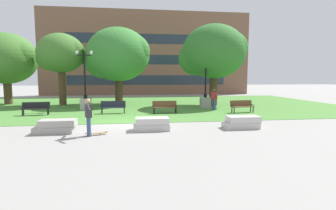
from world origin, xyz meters
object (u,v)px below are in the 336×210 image
skateboard (96,133)px  lamp_post_right (205,95)px  concrete_block_center (56,127)px  park_bench_near_right (165,106)px  person_bystander_near_lawn (214,98)px  concrete_block_left (152,124)px  park_bench_far_right (242,106)px  park_bench_far_left (113,106)px  park_bench_near_left (36,108)px  person_skateboarder (88,115)px  lamp_post_left (86,97)px  concrete_block_right (242,122)px

skateboard → lamp_post_right: 12.45m
concrete_block_center → park_bench_near_right: 8.45m
person_bystander_near_lawn → concrete_block_left: bearing=-127.5°
skateboard → park_bench_far_right: (9.81, 6.36, 0.45)m
park_bench_far_left → park_bench_near_right: bearing=-6.8°
park_bench_near_right → concrete_block_center: bearing=-135.3°
skateboard → park_bench_near_right: bearing=59.1°
park_bench_far_right → person_bystander_near_lawn: 2.36m
park_bench_near_right → park_bench_far_left: same height
park_bench_near_left → person_skateboarder: bearing=-56.5°
lamp_post_left → person_bystander_near_lawn: 10.43m
concrete_block_right → skateboard: size_ratio=1.80×
concrete_block_left → lamp_post_left: (-4.75, 8.99, 0.71)m
park_bench_far_right → concrete_block_right: bearing=-113.5°
concrete_block_left → park_bench_far_left: size_ratio=0.99×
park_bench_near_left → park_bench_far_left: size_ratio=1.02×
skateboard → park_bench_far_right: 11.70m
park_bench_near_right → lamp_post_right: (3.87, 2.88, 0.56)m
person_skateboarder → park_bench_near_right: person_skateboarder is taller
park_bench_far_right → lamp_post_left: lamp_post_left is taller
skateboard → person_bystander_near_lawn: 11.44m
concrete_block_right → lamp_post_right: size_ratio=0.35×
park_bench_near_left → concrete_block_center: bearing=-64.0°
park_bench_far_left → lamp_post_left: size_ratio=0.37×
person_skateboarder → park_bench_far_left: size_ratio=0.94×
lamp_post_right → concrete_block_left: bearing=-120.9°
skateboard → park_bench_near_right: park_bench_near_right is taller
person_skateboarder → lamp_post_left: (-1.82, 9.90, 0.04)m
skateboard → park_bench_near_left: park_bench_near_left is taller
lamp_post_left → park_bench_near_left: bearing=-136.7°
person_skateboarder → concrete_block_left: bearing=17.4°
park_bench_near_left → park_bench_near_right: same height
concrete_block_left → person_bystander_near_lawn: bearing=52.5°
person_skateboarder → lamp_post_left: 10.07m
park_bench_far_right → person_bystander_near_lawn: (-1.66, 1.62, 0.44)m
person_skateboarder → park_bench_near_left: (-4.73, 7.16, -0.44)m
concrete_block_left → skateboard: size_ratio=1.75×
skateboard → park_bench_far_right: park_bench_far_right is taller
skateboard → lamp_post_left: bearing=102.3°
person_skateboarder → lamp_post_left: size_ratio=0.35×
park_bench_near_right → person_bystander_near_lawn: 4.34m
park_bench_far_left → lamp_post_left: lamp_post_left is taller
concrete_block_left → lamp_post_right: 10.28m
person_skateboarder → skateboard: size_ratio=1.66×
person_skateboarder → park_bench_near_left: bearing=123.5°
park_bench_far_right → concrete_block_left: bearing=-142.2°
concrete_block_right → person_skateboarder: (-7.64, -0.79, 0.67)m
park_bench_near_right → lamp_post_left: size_ratio=0.37×
person_skateboarder → park_bench_far_left: person_skateboarder is taller
park_bench_near_right → skateboard: bearing=-120.9°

